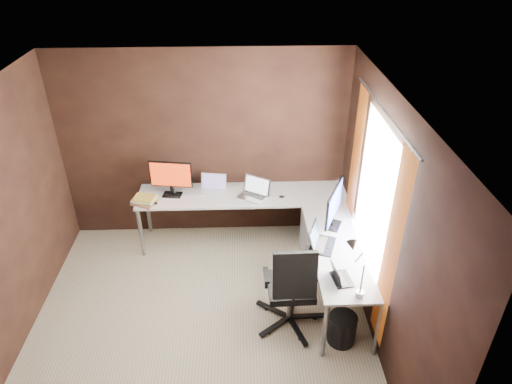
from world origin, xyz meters
TOP-DOWN VIEW (x-y plane):
  - room at (0.34, 0.07)m, footprint 3.60×3.60m
  - desk at (0.84, 1.04)m, footprint 2.65×2.25m
  - drawer_pedestal at (1.43, 1.15)m, footprint 0.42×0.50m
  - monitor_left at (-0.41, 1.52)m, footprint 0.53×0.18m
  - monitor_right at (1.49, 0.78)m, footprint 0.28×0.57m
  - laptop_white at (0.10, 1.59)m, footprint 0.35×0.27m
  - laptop_silver at (0.63, 1.45)m, footprint 0.44×0.40m
  - laptop_black_big at (1.29, 0.43)m, footprint 0.35×0.41m
  - laptop_black_small at (1.40, -0.12)m, footprint 0.22×0.28m
  - book_stack at (-0.73, 1.33)m, footprint 0.34×0.31m
  - mouse_left at (-0.60, 1.30)m, footprint 0.10×0.08m
  - mouse_corner at (0.97, 1.40)m, footprint 0.09×0.07m
  - desk_lamp at (1.48, -0.29)m, footprint 0.19×0.22m
  - office_chair at (0.95, 0.02)m, footprint 0.61×0.61m
  - wastebasket at (1.46, -0.23)m, footprint 0.33×0.33m

SIDE VIEW (x-z plane):
  - wastebasket at x=1.46m, z-range 0.00..0.33m
  - drawer_pedestal at x=1.43m, z-range 0.00..0.60m
  - office_chair at x=0.95m, z-range -0.23..0.87m
  - desk at x=0.84m, z-range 0.31..1.04m
  - mouse_corner at x=0.97m, z-range 0.73..0.76m
  - mouse_left at x=-0.60m, z-range 0.73..0.76m
  - laptop_black_small at x=1.40m, z-range 0.68..0.86m
  - book_stack at x=-0.73m, z-range 0.73..0.82m
  - laptop_white at x=0.10m, z-range 0.67..0.89m
  - laptop_black_big at x=1.29m, z-range 0.66..0.90m
  - laptop_silver at x=0.63m, z-range 0.66..0.90m
  - monitor_left at x=-0.41m, z-range 0.76..1.22m
  - monitor_right at x=1.49m, z-range 0.76..1.26m
  - desk_lamp at x=1.48m, z-range 0.80..1.39m
  - room at x=0.34m, z-range 0.03..2.53m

